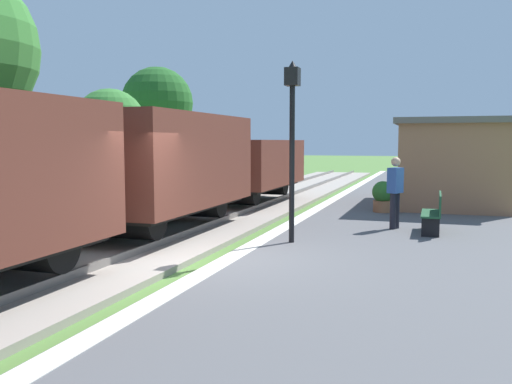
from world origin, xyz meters
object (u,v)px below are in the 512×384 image
(bench_near_hut, at_px, (434,212))
(person_waiting, at_px, (395,190))
(tree_trackside_far, at_px, (110,125))
(potted_planter, at_px, (383,196))
(freight_train, at_px, (154,173))
(tree_field_left, at_px, (157,103))
(lamp_post_near, at_px, (292,118))
(station_hut, at_px, (453,162))

(bench_near_hut, distance_m, person_waiting, 1.06)
(tree_trackside_far, bearing_deg, potted_planter, -12.02)
(freight_train, xyz_separation_m, person_waiting, (5.35, 1.95, -0.41))
(freight_train, distance_m, tree_trackside_far, 9.52)
(bench_near_hut, height_order, person_waiting, person_waiting)
(potted_planter, xyz_separation_m, tree_field_left, (-12.40, 9.16, 3.59))
(tree_trackside_far, bearing_deg, lamp_post_near, -39.70)
(freight_train, distance_m, station_hut, 10.36)
(station_hut, bearing_deg, lamp_post_near, -111.80)
(potted_planter, bearing_deg, person_waiting, -79.75)
(bench_near_hut, relative_size, potted_planter, 1.64)
(potted_planter, height_order, tree_trackside_far, tree_trackside_far)
(freight_train, relative_size, lamp_post_near, 5.24)
(person_waiting, bearing_deg, bench_near_hut, -174.81)
(bench_near_hut, relative_size, lamp_post_near, 0.41)
(tree_trackside_far, bearing_deg, freight_train, -50.73)
(bench_near_hut, bearing_deg, station_hut, 84.98)
(freight_train, height_order, station_hut, station_hut)
(freight_train, bearing_deg, tree_field_left, 118.20)
(station_hut, relative_size, potted_planter, 6.33)
(station_hut, height_order, person_waiting, station_hut)
(tree_trackside_far, relative_size, tree_field_left, 0.71)
(bench_near_hut, distance_m, potted_planter, 3.67)
(bench_near_hut, relative_size, person_waiting, 0.88)
(freight_train, height_order, potted_planter, freight_train)
(freight_train, height_order, tree_field_left, tree_field_left)
(person_waiting, bearing_deg, tree_field_left, -18.55)
(freight_train, height_order, tree_trackside_far, tree_trackside_far)
(person_waiting, height_order, potted_planter, person_waiting)
(lamp_post_near, bearing_deg, potted_planter, 76.34)
(station_hut, height_order, potted_planter, station_hut)
(station_hut, height_order, tree_trackside_far, tree_trackside_far)
(station_hut, xyz_separation_m, lamp_post_near, (-3.34, -8.35, 1.15))
(tree_trackside_far, bearing_deg, station_hut, 2.36)
(lamp_post_near, height_order, tree_field_left, tree_field_left)
(potted_planter, relative_size, tree_field_left, 0.15)
(freight_train, xyz_separation_m, tree_field_left, (-7.59, 14.16, 2.72))
(freight_train, xyz_separation_m, bench_near_hut, (6.26, 1.63, -0.88))
(bench_near_hut, distance_m, tree_trackside_far, 13.65)
(station_hut, distance_m, person_waiting, 6.06)
(tree_field_left, bearing_deg, tree_trackside_far, -76.64)
(bench_near_hut, xyz_separation_m, person_waiting, (-0.90, 0.32, 0.46))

